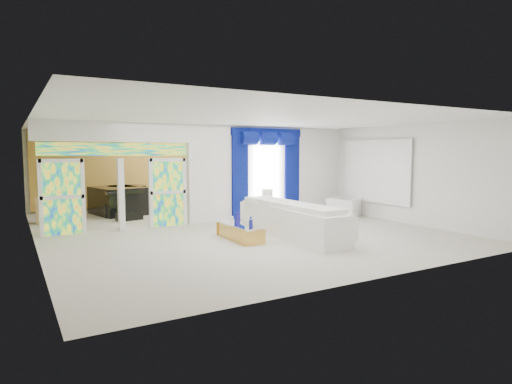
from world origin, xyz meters
TOP-DOWN VIEW (x-y plane):
  - floor at (0.00, 0.00)m, footprint 12.00×12.00m
  - dividing_wall at (2.15, 1.00)m, footprint 5.70×0.18m
  - dividing_header at (-2.85, 1.00)m, footprint 4.30×0.18m
  - stained_panel_left at (-4.28, 1.00)m, footprint 0.95×0.04m
  - stained_panel_right at (-1.42, 1.00)m, footprint 0.95×0.04m
  - stained_transom at (-2.85, 1.00)m, footprint 4.00×0.05m
  - window_pane at (1.90, 0.90)m, footprint 1.00×0.02m
  - blue_drape_left at (0.90, 0.87)m, footprint 0.55×0.10m
  - blue_drape_right at (2.90, 0.87)m, footprint 0.55×0.10m
  - blue_pelmet at (1.90, 0.87)m, footprint 2.60×0.12m
  - wall_mirror at (4.94, -1.00)m, footprint 0.04×2.70m
  - gold_curtains at (0.00, 5.90)m, footprint 9.70×0.12m
  - white_sofa at (0.82, -2.13)m, footprint 1.04×4.04m
  - coffee_table at (-0.53, -1.83)m, footprint 0.63×1.68m
  - console_table at (2.07, 0.63)m, footprint 1.24×0.48m
  - table_lamp at (1.77, 0.63)m, footprint 0.36×0.36m
  - armchair at (4.32, -0.17)m, footprint 1.17×1.23m
  - grand_piano at (-2.17, 4.25)m, footprint 1.81×2.15m
  - piano_bench at (-2.17, 2.65)m, footprint 0.86×0.48m
  - tv_console at (-4.49, 3.37)m, footprint 0.63×0.59m
  - chandelier at (-2.30, 3.40)m, footprint 0.60×0.60m
  - decanters at (-0.57, -1.98)m, footprint 0.15×1.02m

SIDE VIEW (x-z plane):
  - floor at x=0.00m, z-range 0.00..0.00m
  - piano_bench at x=-2.17m, z-range 0.00..0.27m
  - coffee_table at x=-0.53m, z-range 0.00..0.37m
  - console_table at x=2.07m, z-range 0.00..0.40m
  - armchair at x=4.32m, z-range 0.00..0.63m
  - white_sofa at x=0.82m, z-range 0.00..0.76m
  - tv_console at x=-4.49m, z-range 0.00..0.79m
  - decanters at x=-0.57m, z-range 0.33..0.62m
  - grand_piano at x=-2.17m, z-range 0.00..0.96m
  - table_lamp at x=1.77m, z-range 0.40..0.98m
  - stained_panel_left at x=-4.28m, z-range 0.00..2.00m
  - stained_panel_right at x=-1.42m, z-range 0.00..2.00m
  - blue_drape_left at x=0.90m, z-range 0.00..2.80m
  - blue_drape_right at x=2.90m, z-range 0.00..2.80m
  - window_pane at x=1.90m, z-range 0.30..2.60m
  - dividing_wall at x=2.15m, z-range 0.00..3.00m
  - gold_curtains at x=0.00m, z-range 0.05..2.95m
  - wall_mirror at x=4.94m, z-range 0.60..2.50m
  - stained_transom at x=-2.85m, z-range 2.08..2.42m
  - chandelier at x=-2.30m, z-range 2.35..2.95m
  - dividing_header at x=-2.85m, z-range 2.45..3.00m
  - blue_pelmet at x=1.90m, z-range 2.69..2.94m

